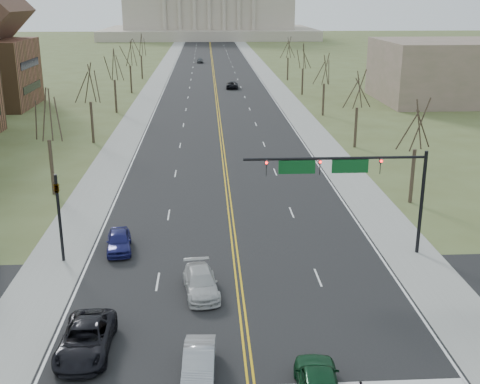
{
  "coord_description": "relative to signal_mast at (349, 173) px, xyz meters",
  "views": [
    {
      "loc": [
        -1.81,
        -23.83,
        16.73
      ],
      "look_at": [
        0.58,
        18.45,
        3.0
      ],
      "focal_mm": 45.0,
      "sensor_mm": 36.0,
      "label": 1
    }
  ],
  "objects": [
    {
      "name": "tree_r_3",
      "position": [
        8.05,
        70.5,
        0.79
      ],
      "size": [
        3.74,
        3.74,
        8.5
      ],
      "color": "#362620",
      "rests_on": "ground"
    },
    {
      "name": "car_sb_inner_second",
      "position": [
        -9.76,
        -5.15,
        -5.08
      ],
      "size": [
        2.46,
        4.83,
        1.34
      ],
      "primitive_type": "imported",
      "rotation": [
        0.0,
        0.0,
        0.13
      ],
      "color": "#B8B8B8",
      "rests_on": "road"
    },
    {
      "name": "signal_left",
      "position": [
        -18.95,
        0.0,
        -2.05
      ],
      "size": [
        0.32,
        0.36,
        6.0
      ],
      "color": "black",
      "rests_on": "ground"
    },
    {
      "name": "tree_l_2",
      "position": [
        -22.95,
        54.5,
        1.18
      ],
      "size": [
        3.96,
        3.96,
        9.0
      ],
      "color": "#362620",
      "rests_on": "ground"
    },
    {
      "name": "tree_l_1",
      "position": [
        -22.95,
        34.5,
        1.18
      ],
      "size": [
        3.96,
        3.96,
        9.0
      ],
      "color": "#362620",
      "rests_on": "ground"
    },
    {
      "name": "tree_l_0",
      "position": [
        -22.95,
        14.5,
        1.18
      ],
      "size": [
        3.96,
        3.96,
        9.0
      ],
      "color": "#362620",
      "rests_on": "ground"
    },
    {
      "name": "car_sb_inner_lead",
      "position": [
        -9.8,
        -13.41,
        -5.07
      ],
      "size": [
        1.61,
        4.2,
        1.36
      ],
      "primitive_type": "imported",
      "rotation": [
        0.0,
        0.0,
        -0.04
      ],
      "color": "#96989D",
      "rests_on": "road"
    },
    {
      "name": "tree_r_0",
      "position": [
        8.05,
        10.5,
        0.79
      ],
      "size": [
        3.74,
        3.74,
        8.5
      ],
      "color": "#362620",
      "rests_on": "ground"
    },
    {
      "name": "tree_r_2",
      "position": [
        8.05,
        50.5,
        0.79
      ],
      "size": [
        3.74,
        3.74,
        8.5
      ],
      "color": "#362620",
      "rests_on": "ground"
    },
    {
      "name": "car_nb_inner_lead",
      "position": [
        -4.61,
        -15.38,
        -4.94
      ],
      "size": [
        2.26,
        4.89,
        1.62
      ],
      "primitive_type": "imported",
      "rotation": [
        0.0,
        0.0,
        3.07
      ],
      "color": "#0C381C",
      "rests_on": "road"
    },
    {
      "name": "tree_l_4",
      "position": [
        -22.95,
        94.5,
        1.18
      ],
      "size": [
        3.96,
        3.96,
        9.0
      ],
      "color": "#362620",
      "rests_on": "ground"
    },
    {
      "name": "cross_road",
      "position": [
        -7.45,
        -7.5,
        -5.76
      ],
      "size": [
        120.0,
        14.0,
        0.01
      ],
      "primitive_type": "cube",
      "color": "black",
      "rests_on": "ground"
    },
    {
      "name": "tree_r_4",
      "position": [
        8.05,
        90.5,
        0.79
      ],
      "size": [
        3.74,
        3.74,
        8.5
      ],
      "color": "#362620",
      "rests_on": "ground"
    },
    {
      "name": "capitol",
      "position": [
        -7.45,
        236.41,
        8.44
      ],
      "size": [
        90.0,
        60.0,
        50.0
      ],
      "color": "#B1A394",
      "rests_on": "ground"
    },
    {
      "name": "car_far_sb",
      "position": [
        -10.76,
        127.16,
        -5.08
      ],
      "size": [
        1.62,
        3.92,
        1.33
      ],
      "primitive_type": "imported",
      "rotation": [
        0.0,
        0.0,
        0.01
      ],
      "color": "#4A4D52",
      "rests_on": "road"
    },
    {
      "name": "signal_mast",
      "position": [
        0.0,
        0.0,
        0.0
      ],
      "size": [
        12.12,
        0.44,
        7.2
      ],
      "color": "black",
      "rests_on": "ground"
    },
    {
      "name": "tree_r_1",
      "position": [
        8.05,
        30.5,
        0.79
      ],
      "size": [
        3.74,
        3.74,
        8.5
      ],
      "color": "#362620",
      "rests_on": "ground"
    },
    {
      "name": "road",
      "position": [
        -7.45,
        96.5,
        -5.76
      ],
      "size": [
        20.0,
        380.0,
        0.01
      ],
      "primitive_type": "cube",
      "color": "black",
      "rests_on": "ground"
    },
    {
      "name": "edge_line_right",
      "position": [
        2.35,
        96.5,
        -5.75
      ],
      "size": [
        0.15,
        380.0,
        0.01
      ],
      "primitive_type": "cube",
      "color": "silver",
      "rests_on": "road"
    },
    {
      "name": "tree_l_3",
      "position": [
        -22.95,
        74.5,
        1.18
      ],
      "size": [
        3.96,
        3.96,
        9.0
      ],
      "color": "#362620",
      "rests_on": "ground"
    },
    {
      "name": "car_sb_outer_second",
      "position": [
        -15.45,
        1.5,
        -5.05
      ],
      "size": [
        2.13,
        4.27,
        1.4
      ],
      "primitive_type": "imported",
      "rotation": [
        0.0,
        0.0,
        0.12
      ],
      "color": "navy",
      "rests_on": "road"
    },
    {
      "name": "car_sb_outer_lead",
      "position": [
        -15.37,
        -11.12,
        -5.01
      ],
      "size": [
        2.47,
        5.34,
        1.48
      ],
      "primitive_type": "imported",
      "rotation": [
        0.0,
        0.0,
        -0.0
      ],
      "color": "black",
      "rests_on": "road"
    },
    {
      "name": "edge_line_left",
      "position": [
        -17.25,
        96.5,
        -5.75
      ],
      "size": [
        0.15,
        380.0,
        0.01
      ],
      "primitive_type": "cube",
      "color": "silver",
      "rests_on": "road"
    },
    {
      "name": "sidewalk_left",
      "position": [
        -19.45,
        96.5,
        -5.75
      ],
      "size": [
        4.0,
        380.0,
        0.03
      ],
      "primitive_type": "cube",
      "color": "gray",
      "rests_on": "ground"
    },
    {
      "name": "bldg_right_mass",
      "position": [
        32.55,
        62.5,
        -0.76
      ],
      "size": [
        25.0,
        20.0,
        10.0
      ],
      "primitive_type": "cube",
      "color": "#6C614D",
      "rests_on": "ground"
    },
    {
      "name": "car_far_nb",
      "position": [
        -4.18,
        79.2,
        -5.08
      ],
      "size": [
        2.52,
        4.93,
        1.33
      ],
      "primitive_type": "imported",
      "rotation": [
        0.0,
        0.0,
        3.08
      ],
      "color": "black",
      "rests_on": "road"
    },
    {
      "name": "center_line",
      "position": [
        -7.45,
        96.5,
        -5.75
      ],
      "size": [
        0.42,
        380.0,
        0.01
      ],
      "primitive_type": "cube",
      "color": "gold",
      "rests_on": "road"
    },
    {
      "name": "sidewalk_right",
      "position": [
        4.55,
        96.5,
        -5.75
      ],
      "size": [
        4.0,
        380.0,
        0.03
      ],
      "primitive_type": "cube",
      "color": "gray",
      "rests_on": "ground"
    },
    {
      "name": "ground",
      "position": [
        -7.45,
        -13.5,
        -5.76
      ],
      "size": [
        600.0,
        600.0,
        0.0
      ],
      "primitive_type": "plane",
      "color": "#4F572B",
      "rests_on": "ground"
    }
  ]
}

